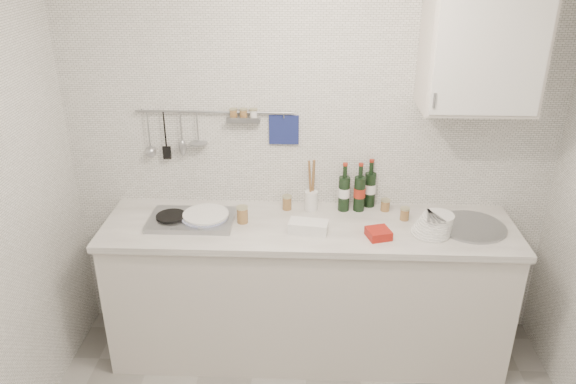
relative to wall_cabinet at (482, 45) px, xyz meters
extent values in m
cube|color=silver|center=(-0.90, 0.18, -0.70)|extent=(3.00, 0.02, 2.50)
cube|color=beige|center=(-0.90, -0.12, -1.51)|extent=(2.40, 0.60, 0.88)
cube|color=white|center=(-0.90, -0.12, -1.05)|extent=(2.44, 0.64, 0.04)
cube|color=black|center=(-0.90, -0.10, -1.90)|extent=(2.34, 0.52, 0.10)
cube|color=#93969B|center=(-1.60, -0.12, -1.01)|extent=(0.50, 0.32, 0.03)
cylinder|color=black|center=(-1.72, -0.12, -0.99)|extent=(0.18, 0.18, 0.01)
cylinder|color=black|center=(-1.48, -0.12, -0.99)|extent=(0.18, 0.18, 0.01)
cylinder|color=#93969B|center=(0.05, -0.12, -1.02)|extent=(0.40, 0.40, 0.02)
cylinder|color=#93969B|center=(0.05, -0.12, -1.08)|extent=(0.34, 0.34, 0.10)
cylinder|color=#93969B|center=(-1.47, 0.15, -0.43)|extent=(0.95, 0.02, 0.02)
cube|color=navy|center=(-1.06, 0.17, -0.54)|extent=(0.18, 0.02, 0.18)
cube|color=beige|center=(0.00, 0.01, 0.00)|extent=(0.60, 0.35, 0.70)
cube|color=white|center=(0.00, -0.18, 0.00)|extent=(0.56, 0.01, 0.66)
cylinder|color=#93969B|center=(-0.26, -0.19, -0.25)|extent=(0.01, 0.01, 0.08)
cylinder|color=#4F60B4|center=(-1.53, -0.12, -1.02)|extent=(0.29, 0.29, 0.01)
cylinder|color=#4F60B4|center=(-1.53, -0.12, -1.01)|extent=(0.29, 0.29, 0.01)
cylinder|color=#4F60B4|center=(-1.52, -0.11, -1.00)|extent=(0.28, 0.28, 0.01)
cylinder|color=#4F60B4|center=(-1.51, -0.11, -0.98)|extent=(0.27, 0.27, 0.01)
cylinder|color=white|center=(-0.20, -0.20, -1.02)|extent=(0.22, 0.22, 0.01)
cylinder|color=white|center=(-0.20, -0.20, -1.01)|extent=(0.22, 0.22, 0.01)
cylinder|color=white|center=(-0.19, -0.19, -1.00)|extent=(0.21, 0.21, 0.01)
cylinder|color=white|center=(-0.18, -0.19, -0.99)|extent=(0.21, 0.21, 0.01)
cylinder|color=white|center=(-0.18, -0.19, -0.97)|extent=(0.20, 0.20, 0.01)
cylinder|color=white|center=(-0.17, -0.18, -0.96)|extent=(0.19, 0.19, 0.01)
cylinder|color=white|center=(-0.17, -0.18, -0.95)|extent=(0.19, 0.19, 0.01)
cylinder|color=white|center=(-0.16, -0.18, -0.94)|extent=(0.18, 0.18, 0.01)
cylinder|color=white|center=(-0.16, -0.17, -0.93)|extent=(0.18, 0.18, 0.01)
cube|color=white|center=(-0.90, -0.21, -1.00)|extent=(0.24, 0.14, 0.07)
cube|color=#AE2113|center=(-0.51, -0.26, -1.00)|extent=(0.15, 0.15, 0.05)
cylinder|color=white|center=(-0.89, 0.08, -0.97)|extent=(0.08, 0.08, 0.12)
cylinder|color=brown|center=(-0.88, 0.08, -0.81)|extent=(0.02, 0.06, 0.25)
cylinder|color=brown|center=(-0.90, 0.09, -0.82)|extent=(0.03, 0.05, 0.23)
cylinder|color=olive|center=(-1.04, 0.08, -0.99)|extent=(0.06, 0.06, 0.08)
cylinder|color=tan|center=(-1.04, 0.08, -0.94)|extent=(0.06, 0.06, 0.01)
cylinder|color=olive|center=(-0.43, 0.08, -1.00)|extent=(0.06, 0.06, 0.07)
cylinder|color=tan|center=(-0.43, 0.08, -0.96)|extent=(0.06, 0.06, 0.01)
cylinder|color=olive|center=(-0.33, -0.03, -1.00)|extent=(0.05, 0.05, 0.07)
cylinder|color=tan|center=(-0.33, -0.03, -0.96)|extent=(0.06, 0.06, 0.01)
cylinder|color=olive|center=(-1.29, -0.11, -0.98)|extent=(0.07, 0.07, 0.09)
cylinder|color=tan|center=(-1.29, -0.11, -0.93)|extent=(0.07, 0.07, 0.01)
camera|label=1|loc=(-0.90, -3.05, 0.54)|focal=35.00mm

